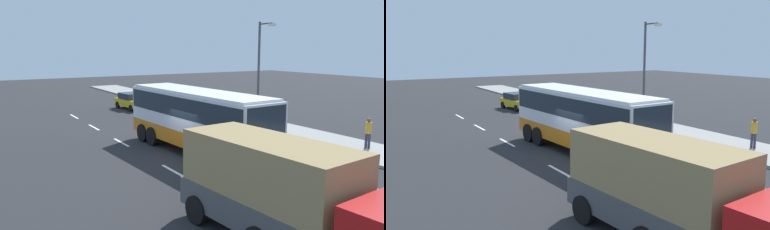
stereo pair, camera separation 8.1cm
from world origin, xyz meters
The scene contains 9 objects.
ground_plane centered at (0.00, 0.00, 0.00)m, with size 120.00×120.00×0.00m, color #28282B.
sidewalk_curb centered at (0.00, 8.88, 0.07)m, with size 80.00×4.00×0.15m, color gray.
lane_centreline centered at (-1.21, -1.84, 0.00)m, with size 31.28×0.16×0.01m.
coach_bus centered at (-0.64, 0.86, 2.14)m, with size 10.70×3.20×3.45m.
cargo_truck centered at (9.62, -2.51, 1.64)m, with size 7.98×3.11×3.06m.
car_silver_hatch centered at (8.31, 1.07, 0.75)m, with size 4.68×2.00×1.40m.
car_yellow_taxi centered at (-17.31, 3.99, 0.79)m, with size 4.20×2.24×1.51m.
pedestrian_near_curb centered at (3.94, 9.26, 1.15)m, with size 0.32×0.32×1.72m.
street_lamp centered at (-3.30, 7.51, 4.28)m, with size 1.53×0.24×7.28m.
Camera 2 is at (17.38, -10.45, 5.73)m, focal length 37.19 mm.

